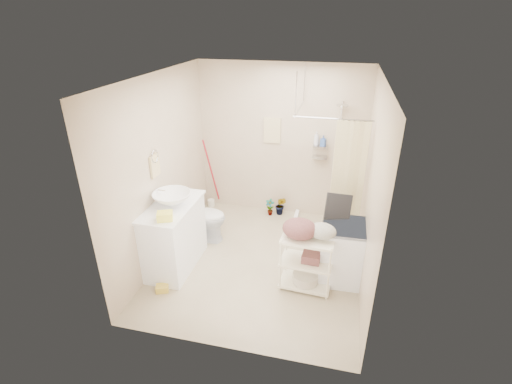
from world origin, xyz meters
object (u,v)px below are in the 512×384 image
vanity (173,236)px  toilet (200,216)px  laundry_rack (307,258)px  washing_machine (342,252)px

vanity → toilet: (0.12, 0.73, -0.08)m
laundry_rack → vanity: bearing=-177.8°
vanity → washing_machine: (2.30, 0.25, -0.07)m
toilet → laundry_rack: (1.74, -0.78, 0.05)m
vanity → laundry_rack: (1.86, -0.05, -0.03)m
vanity → laundry_rack: 1.86m
washing_machine → toilet: bearing=165.8°
vanity → washing_machine: vanity is taller
vanity → toilet: size_ratio=1.36×
laundry_rack → washing_machine: bearing=37.9°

